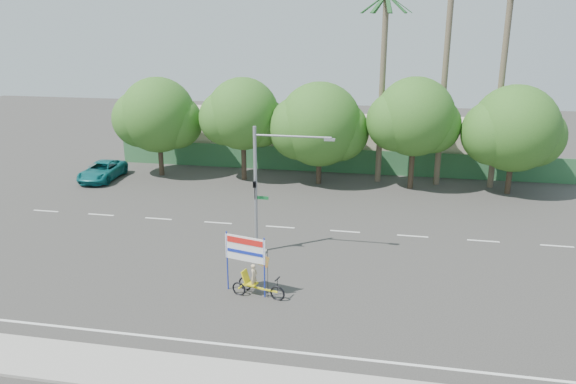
# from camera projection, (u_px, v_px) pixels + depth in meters

# --- Properties ---
(ground) EXTENTS (120.00, 120.00, 0.00)m
(ground) POSITION_uv_depth(u_px,v_px,m) (287.00, 288.00, 26.72)
(ground) COLOR #33302D
(ground) RESTS_ON ground
(sidewalk_near) EXTENTS (50.00, 2.40, 0.12)m
(sidewalk_near) POSITION_uv_depth(u_px,v_px,m) (247.00, 383.00, 19.66)
(sidewalk_near) COLOR gray
(sidewalk_near) RESTS_ON ground
(fence) EXTENTS (38.00, 0.08, 2.00)m
(fence) POSITION_uv_depth(u_px,v_px,m) (336.00, 161.00, 46.59)
(fence) COLOR #336B3D
(fence) RESTS_ON ground
(building_left) EXTENTS (12.00, 8.00, 4.00)m
(building_left) POSITION_uv_depth(u_px,v_px,m) (235.00, 134.00, 52.32)
(building_left) COLOR beige
(building_left) RESTS_ON ground
(building_right) EXTENTS (14.00, 8.00, 3.60)m
(building_right) POSITION_uv_depth(u_px,v_px,m) (433.00, 144.00, 49.13)
(building_right) COLOR beige
(building_right) RESTS_ON ground
(tree_far_left) EXTENTS (7.14, 6.00, 7.96)m
(tree_far_left) POSITION_uv_depth(u_px,v_px,m) (158.00, 117.00, 44.73)
(tree_far_left) COLOR #473828
(tree_far_left) RESTS_ON ground
(tree_left) EXTENTS (6.66, 5.60, 8.07)m
(tree_left) POSITION_uv_depth(u_px,v_px,m) (242.00, 116.00, 43.38)
(tree_left) COLOR #473828
(tree_left) RESTS_ON ground
(tree_center) EXTENTS (7.62, 6.40, 7.85)m
(tree_center) POSITION_uv_depth(u_px,v_px,m) (319.00, 127.00, 42.47)
(tree_center) COLOR #473828
(tree_center) RESTS_ON ground
(tree_right) EXTENTS (6.90, 5.80, 8.36)m
(tree_right) POSITION_uv_depth(u_px,v_px,m) (414.00, 120.00, 40.98)
(tree_right) COLOR #473828
(tree_right) RESTS_ON ground
(tree_far_right) EXTENTS (7.38, 6.20, 7.94)m
(tree_far_right) POSITION_uv_depth(u_px,v_px,m) (514.00, 131.00, 39.89)
(tree_far_right) COLOR #473828
(tree_far_right) RESTS_ON ground
(palm_tall) EXTENTS (3.73, 3.79, 17.45)m
(palm_tall) POSITION_uv_depth(u_px,v_px,m) (447.00, 45.00, 40.47)
(palm_tall) COLOR #70604C
(palm_tall) RESTS_ON ground
(palm_mid) EXTENTS (3.73, 3.79, 15.45)m
(palm_mid) POSITION_uv_depth(u_px,v_px,m) (504.00, 61.00, 40.06)
(palm_mid) COLOR #70604C
(palm_mid) RESTS_ON ground
(palm_short) EXTENTS (3.73, 3.79, 14.45)m
(palm_short) POSITION_uv_depth(u_px,v_px,m) (383.00, 67.00, 41.76)
(palm_short) COLOR #70604C
(palm_short) RESTS_ON ground
(traffic_signal) EXTENTS (4.72, 1.10, 7.00)m
(traffic_signal) POSITION_uv_depth(u_px,v_px,m) (261.00, 202.00, 29.99)
(traffic_signal) COLOR gray
(traffic_signal) RESTS_ON ground
(trike_billboard) EXTENTS (2.95, 1.11, 2.97)m
(trike_billboard) POSITION_uv_depth(u_px,v_px,m) (251.00, 271.00, 25.81)
(trike_billboard) COLOR black
(trike_billboard) RESTS_ON ground
(pickup_truck) EXTENTS (2.64, 5.29, 1.44)m
(pickup_truck) POSITION_uv_depth(u_px,v_px,m) (102.00, 171.00, 44.58)
(pickup_truck) COLOR #0F6769
(pickup_truck) RESTS_ON ground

